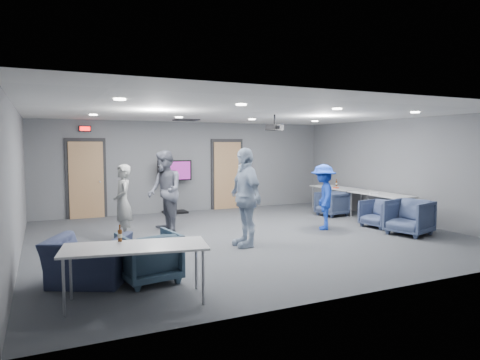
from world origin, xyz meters
name	(u,v)px	position (x,y,z in m)	size (l,w,h in m)	color
floor	(248,236)	(0.00, 0.00, 0.00)	(9.00, 9.00, 0.00)	#34373B
ceiling	(248,113)	(0.00, 0.00, 2.70)	(9.00, 9.00, 0.00)	silver
wall_back	(190,167)	(0.00, 4.00, 1.35)	(9.00, 0.02, 2.70)	slate
wall_front	(377,194)	(0.00, -4.00, 1.35)	(9.00, 0.02, 2.70)	slate
wall_left	(17,183)	(-4.50, 0.00, 1.35)	(0.02, 8.00, 2.70)	slate
wall_right	(401,170)	(4.50, 0.00, 1.35)	(0.02, 8.00, 2.70)	slate
door_left	(86,179)	(-3.00, 3.95, 1.07)	(1.06, 0.17, 2.24)	black
door_right	(227,175)	(1.20, 3.95, 1.07)	(1.06, 0.17, 2.24)	black
exit_sign	(85,129)	(-3.00, 3.93, 2.45)	(0.32, 0.08, 0.16)	black
hvac_diffuser	(186,120)	(-0.50, 2.80, 2.69)	(0.60, 0.60, 0.03)	black
downlights	(248,114)	(0.00, 0.00, 2.68)	(6.18, 3.78, 0.02)	white
person_a	(123,203)	(-2.58, 0.68, 0.80)	(0.58, 0.38, 1.60)	gray
person_b	(165,191)	(-1.55, 1.18, 0.95)	(0.92, 0.72, 1.90)	#545765
person_c	(245,197)	(-0.46, -0.83, 0.98)	(1.15, 0.48, 1.96)	#99ACC5
person_d	(323,197)	(1.96, -0.09, 0.78)	(1.00, 0.58, 1.55)	#1C3EB8
chair_right_a	(332,204)	(3.35, 1.42, 0.34)	(0.73, 0.75, 0.69)	#313B55
chair_right_b	(379,214)	(3.35, -0.44, 0.33)	(0.71, 0.73, 0.66)	#3A4564
chair_right_c	(409,217)	(3.33, -1.42, 0.40)	(0.84, 0.87, 0.79)	#3A4664
chair_front_a	(149,257)	(-2.71, -2.25, 0.37)	(0.79, 0.81, 0.74)	#395063
chair_front_b	(88,261)	(-3.53, -2.00, 0.34)	(1.06, 0.93, 0.69)	#313855
table_right_a	(336,189)	(4.00, 2.09, 0.68)	(0.73, 1.76, 0.73)	silver
table_right_b	(381,195)	(4.00, 0.19, 0.69)	(0.76, 1.82, 0.73)	silver
table_front_left	(135,249)	(-3.05, -3.00, 0.69)	(1.91, 1.07, 0.73)	silver
bottle_front	(120,235)	(-3.18, -2.67, 0.81)	(0.06, 0.06, 0.23)	#592D0F
bottle_right	(336,183)	(4.23, 2.37, 0.81)	(0.06, 0.06, 0.22)	#592D0F
snack_box	(336,188)	(3.79, 1.82, 0.75)	(0.15, 0.10, 0.03)	#D84B36
wrapper	(374,193)	(3.77, 0.20, 0.75)	(0.21, 0.14, 0.05)	silver
tv_stand	(175,183)	(-0.56, 3.75, 0.89)	(1.02, 0.49, 1.56)	black
projector	(275,127)	(0.69, 0.04, 2.41)	(0.40, 0.37, 0.35)	black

